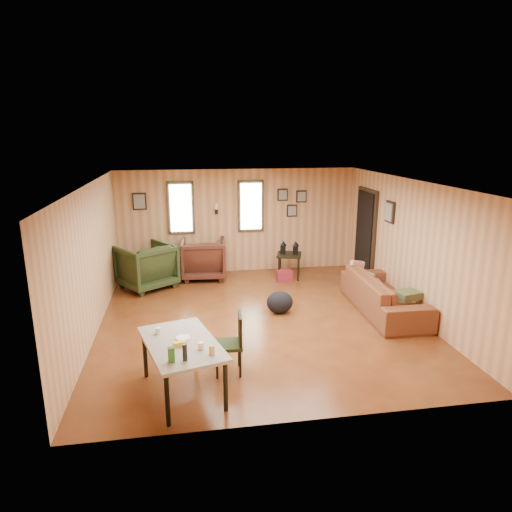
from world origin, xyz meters
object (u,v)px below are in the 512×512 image
(sofa, at_px, (384,288))
(recliner_brown, at_px, (204,257))
(end_table, at_px, (177,261))
(side_table, at_px, (289,253))
(dining_table, at_px, (182,347))
(recliner_green, at_px, (146,264))

(sofa, bearing_deg, recliner_brown, 52.35)
(recliner_brown, bearing_deg, sofa, 144.24)
(end_table, height_order, side_table, side_table)
(dining_table, bearing_deg, sofa, 15.12)
(sofa, relative_size, end_table, 2.98)
(recliner_green, bearing_deg, recliner_brown, 166.57)
(recliner_green, bearing_deg, end_table, -179.27)
(sofa, distance_m, side_table, 2.60)
(end_table, bearing_deg, dining_table, -88.98)
(recliner_brown, xyz_separation_m, recliner_green, (-1.23, -0.49, 0.03))
(recliner_brown, height_order, end_table, recliner_brown)
(end_table, bearing_deg, sofa, -34.24)
(recliner_green, height_order, end_table, recliner_green)
(recliner_green, bearing_deg, sofa, 119.52)
(sofa, xyz_separation_m, side_table, (-1.24, 2.28, 0.14))
(side_table, height_order, dining_table, dining_table)
(recliner_brown, height_order, side_table, recliner_brown)
(side_table, bearing_deg, end_table, 174.01)
(recliner_green, bearing_deg, dining_table, 64.62)
(recliner_green, distance_m, dining_table, 4.32)
(side_table, distance_m, dining_table, 5.07)
(recliner_brown, height_order, dining_table, recliner_brown)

